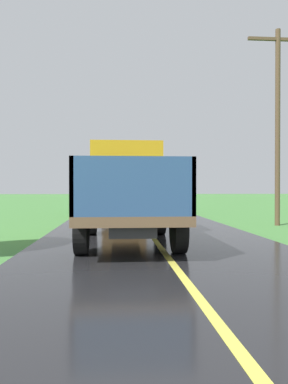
{
  "coord_description": "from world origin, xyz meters",
  "views": [
    {
      "loc": [
        -1.07,
        1.4,
        1.49
      ],
      "look_at": [
        -0.32,
        11.05,
        1.4
      ],
      "focal_mm": 34.43,
      "sensor_mm": 36.0,
      "label": 1
    }
  ],
  "objects": [
    {
      "name": "banana_truck_far",
      "position": [
        -0.6,
        23.89,
        1.47
      ],
      "size": [
        2.38,
        5.81,
        2.8
      ],
      "color": "#2D2D30",
      "rests_on": "road_surface"
    },
    {
      "name": "banana_truck_near",
      "position": [
        -0.75,
        11.73,
        1.46
      ],
      "size": [
        2.38,
        5.82,
        2.8
      ],
      "color": "#2D2D30",
      "rests_on": "road_surface"
    },
    {
      "name": "utility_pole_roadside",
      "position": [
        5.44,
        15.77,
        4.31
      ],
      "size": [
        2.47,
        0.2,
        7.89
      ],
      "color": "brown",
      "rests_on": "ground"
    }
  ]
}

